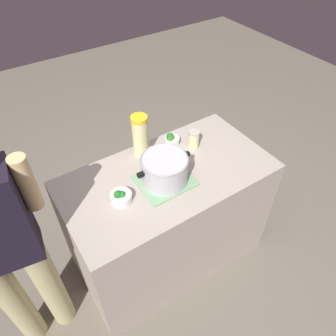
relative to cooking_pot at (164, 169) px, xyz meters
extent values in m
plane|color=#6B6356|center=(-0.05, -0.04, -0.98)|extent=(8.00, 8.00, 0.00)
cube|color=#A3988C|center=(-0.05, -0.04, -0.54)|extent=(1.34, 0.70, 0.88)
cube|color=#76A57A|center=(0.00, 0.00, -0.09)|extent=(0.32, 0.29, 0.01)
cylinder|color=#B7B7BC|center=(0.00, 0.00, -0.01)|extent=(0.28, 0.28, 0.17)
torus|color=#99999E|center=(0.00, 0.00, 0.08)|extent=(0.28, 0.28, 0.01)
cube|color=black|center=(-0.16, 0.00, 0.04)|extent=(0.04, 0.02, 0.02)
cube|color=black|center=(0.16, 0.00, 0.04)|extent=(0.04, 0.02, 0.02)
cylinder|color=beige|center=(-0.01, -0.30, 0.04)|extent=(0.10, 0.10, 0.26)
cylinder|color=yellow|center=(-0.01, -0.30, 0.18)|extent=(0.11, 0.11, 0.02)
ellipsoid|color=yellow|center=(0.00, -0.30, 0.04)|extent=(0.04, 0.04, 0.01)
cylinder|color=beige|center=(-0.34, -0.17, -0.04)|extent=(0.07, 0.07, 0.12)
cylinder|color=#B2AD99|center=(-0.34, -0.17, 0.02)|extent=(0.07, 0.07, 0.01)
cylinder|color=silver|center=(-0.24, -0.28, -0.07)|extent=(0.10, 0.10, 0.04)
ellipsoid|color=#21661F|center=(-0.23, -0.28, -0.04)|extent=(0.05, 0.05, 0.06)
ellipsoid|color=#277B1A|center=(-0.22, -0.27, -0.05)|extent=(0.04, 0.04, 0.05)
ellipsoid|color=#358022|center=(-0.23, -0.28, -0.04)|extent=(0.05, 0.05, 0.05)
cylinder|color=silver|center=(0.29, 0.00, -0.07)|extent=(0.12, 0.12, 0.05)
ellipsoid|color=#1E7421|center=(0.29, 0.00, -0.05)|extent=(0.04, 0.04, 0.05)
ellipsoid|color=#1E661D|center=(0.31, 0.00, -0.04)|extent=(0.05, 0.05, 0.05)
cylinder|color=tan|center=(0.82, -0.02, -0.55)|extent=(0.14, 0.14, 0.85)
cylinder|color=tan|center=(1.02, -0.02, -0.55)|extent=(0.14, 0.14, 0.85)
cylinder|color=tan|center=(0.71, -0.02, 0.28)|extent=(0.08, 0.08, 0.30)
camera|label=1|loc=(0.73, 1.14, 1.29)|focal=34.20mm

